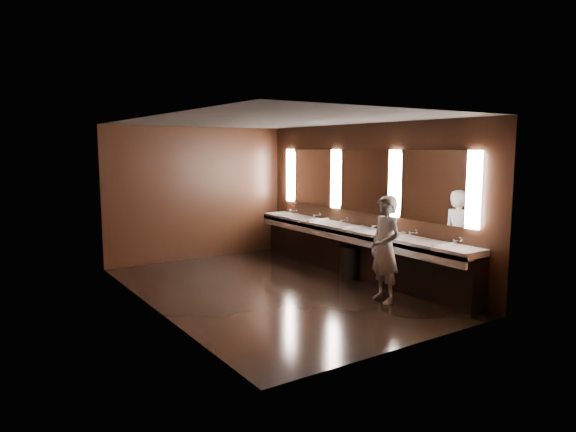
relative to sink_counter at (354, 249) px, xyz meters
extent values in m
plane|color=black|center=(-1.79, 0.00, -0.50)|extent=(6.00, 6.00, 0.00)
cube|color=#2D2D2B|center=(-1.79, 0.00, 2.30)|extent=(4.00, 6.00, 0.02)
cube|color=black|center=(-1.79, 3.00, 0.90)|extent=(4.00, 0.02, 2.80)
cube|color=black|center=(-1.79, -3.00, 0.90)|extent=(4.00, 0.02, 2.80)
cube|color=black|center=(-3.79, 0.00, 0.90)|extent=(0.02, 6.00, 2.80)
cube|color=black|center=(0.21, 0.00, 0.90)|extent=(0.02, 6.00, 2.80)
cube|color=black|center=(0.03, 0.00, -0.09)|extent=(0.36, 5.40, 0.81)
cube|color=silver|center=(-0.07, 0.00, 0.35)|extent=(0.55, 5.40, 0.12)
cube|color=silver|center=(-0.31, 0.00, 0.27)|extent=(0.06, 5.40, 0.18)
cylinder|color=silver|center=(0.12, -2.20, 0.49)|extent=(0.18, 0.04, 0.04)
cylinder|color=silver|center=(0.12, -1.32, 0.49)|extent=(0.18, 0.04, 0.04)
cylinder|color=silver|center=(0.12, -0.44, 0.49)|extent=(0.18, 0.04, 0.04)
cylinder|color=silver|center=(0.12, 0.44, 0.49)|extent=(0.18, 0.04, 0.04)
cylinder|color=silver|center=(0.12, 1.32, 0.49)|extent=(0.18, 0.04, 0.04)
cylinder|color=silver|center=(0.12, 2.20, 0.49)|extent=(0.18, 0.04, 0.04)
cube|color=white|center=(0.18, -2.40, 1.25)|extent=(0.06, 0.22, 1.15)
cube|color=white|center=(0.19, -1.60, 1.25)|extent=(0.03, 1.32, 1.15)
cube|color=white|center=(0.18, -0.80, 1.25)|extent=(0.06, 0.23, 1.15)
cube|color=white|center=(0.19, 0.00, 1.25)|extent=(0.03, 1.32, 1.15)
cube|color=white|center=(0.18, 0.80, 1.25)|extent=(0.06, 0.23, 1.15)
cube|color=white|center=(0.19, 1.60, 1.25)|extent=(0.03, 1.32, 1.15)
cube|color=white|center=(0.18, 2.40, 1.25)|extent=(0.06, 0.22, 1.15)
imported|color=#86A1C8|center=(-0.70, -1.51, 0.33)|extent=(0.46, 0.64, 1.65)
cylinder|color=black|center=(-0.22, -0.14, -0.20)|extent=(0.49, 0.49, 0.58)
camera|label=1|loc=(-6.21, -7.10, 1.87)|focal=32.00mm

